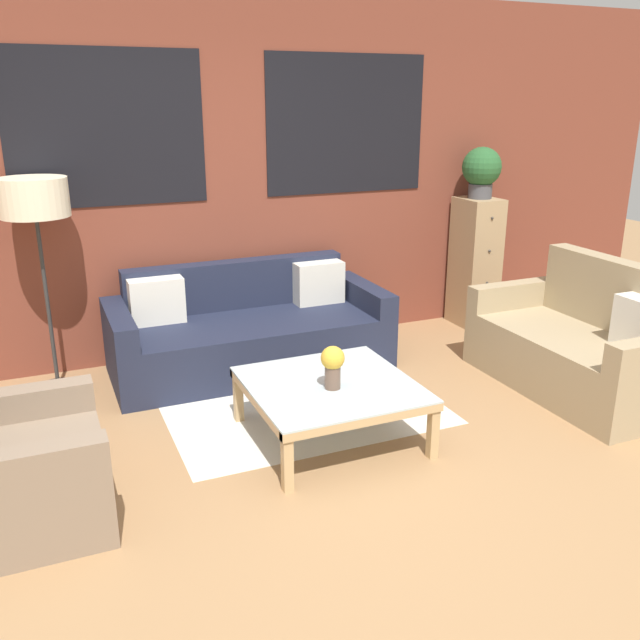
# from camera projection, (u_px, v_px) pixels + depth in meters

# --- Properties ---
(ground_plane) EXTENTS (16.00, 16.00, 0.00)m
(ground_plane) POSITION_uv_depth(u_px,v_px,m) (374.00, 488.00, 3.66)
(ground_plane) COLOR #9E754C
(wall_back_brick) EXTENTS (8.40, 0.09, 2.80)m
(wall_back_brick) POSITION_uv_depth(u_px,v_px,m) (235.00, 178.00, 5.35)
(wall_back_brick) COLOR brown
(wall_back_brick) RESTS_ON ground_plane
(rug) EXTENTS (1.81, 1.54, 0.00)m
(rug) POSITION_uv_depth(u_px,v_px,m) (296.00, 400.00, 4.72)
(rug) COLOR silver
(rug) RESTS_ON ground_plane
(couch_dark) EXTENTS (2.09, 0.88, 0.78)m
(couch_dark) POSITION_uv_depth(u_px,v_px,m) (249.00, 333.00, 5.25)
(couch_dark) COLOR #1E2338
(couch_dark) RESTS_ON ground_plane
(settee_vintage) EXTENTS (0.80, 1.54, 0.92)m
(settee_vintage) POSITION_uv_depth(u_px,v_px,m) (582.00, 348.00, 4.84)
(settee_vintage) COLOR tan
(settee_vintage) RESTS_ON ground_plane
(armchair_corner) EXTENTS (0.80, 0.84, 0.84)m
(armchair_corner) POSITION_uv_depth(u_px,v_px,m) (11.00, 472.00, 3.29)
(armchair_corner) COLOR #84705B
(armchair_corner) RESTS_ON ground_plane
(coffee_table) EXTENTS (0.98, 0.98, 0.37)m
(coffee_table) POSITION_uv_depth(u_px,v_px,m) (330.00, 390.00, 4.11)
(coffee_table) COLOR silver
(coffee_table) RESTS_ON ground_plane
(floor_lamp) EXTENTS (0.45, 0.45, 1.51)m
(floor_lamp) POSITION_uv_depth(u_px,v_px,m) (35.00, 205.00, 4.52)
(floor_lamp) COLOR #2D2D2D
(floor_lamp) RESTS_ON ground_plane
(drawer_cabinet) EXTENTS (0.32, 0.41, 1.16)m
(drawer_cabinet) POSITION_uv_depth(u_px,v_px,m) (475.00, 262.00, 6.17)
(drawer_cabinet) COLOR tan
(drawer_cabinet) RESTS_ON ground_plane
(potted_plant) EXTENTS (0.34, 0.34, 0.44)m
(potted_plant) POSITION_uv_depth(u_px,v_px,m) (482.00, 170.00, 5.91)
(potted_plant) COLOR #47474C
(potted_plant) RESTS_ON drawer_cabinet
(flower_vase) EXTENTS (0.14, 0.14, 0.26)m
(flower_vase) POSITION_uv_depth(u_px,v_px,m) (333.00, 364.00, 3.98)
(flower_vase) COLOR brown
(flower_vase) RESTS_ON coffee_table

